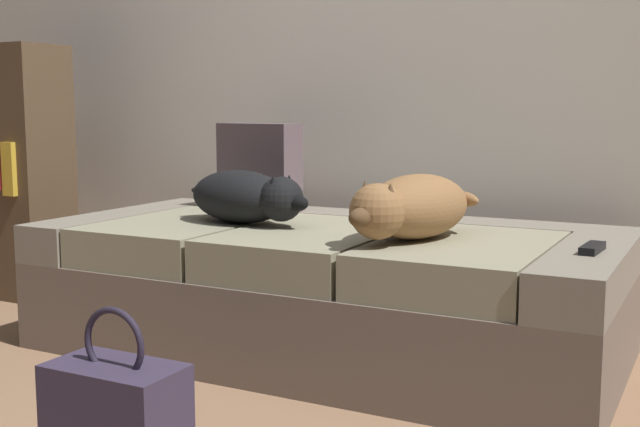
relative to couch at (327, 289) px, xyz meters
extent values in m
cube|color=#6D5D51|center=(0.00, 0.00, -0.06)|extent=(1.93, 0.94, 0.30)
cube|color=gray|center=(-0.87, 0.00, 0.15)|extent=(0.20, 0.94, 0.13)
cube|color=gray|center=(0.87, 0.00, 0.15)|extent=(0.20, 0.94, 0.13)
cube|color=gray|center=(0.00, 0.37, 0.15)|extent=(1.53, 0.20, 0.13)
cube|color=gray|center=(-0.51, -0.10, 0.15)|extent=(0.50, 0.73, 0.13)
cube|color=gray|center=(0.00, -0.10, 0.15)|extent=(0.50, 0.73, 0.13)
cube|color=gray|center=(0.51, -0.10, 0.15)|extent=(0.50, 0.73, 0.13)
ellipsoid|color=black|center=(-0.31, -0.06, 0.31)|extent=(0.44, 0.30, 0.19)
sphere|color=black|center=(-0.12, -0.10, 0.31)|extent=(0.15, 0.15, 0.15)
ellipsoid|color=black|center=(-0.05, -0.11, 0.31)|extent=(0.10, 0.07, 0.05)
cone|color=black|center=(-0.11, -0.06, 0.37)|extent=(0.04, 0.04, 0.04)
cone|color=black|center=(-0.13, -0.14, 0.37)|extent=(0.04, 0.04, 0.04)
ellipsoid|color=black|center=(-0.48, 0.02, 0.32)|extent=(0.14, 0.15, 0.04)
ellipsoid|color=olive|center=(0.36, -0.10, 0.32)|extent=(0.34, 0.48, 0.20)
sphere|color=olive|center=(0.32, -0.30, 0.32)|extent=(0.16, 0.16, 0.16)
ellipsoid|color=brown|center=(0.30, -0.37, 0.31)|extent=(0.08, 0.11, 0.06)
cone|color=brown|center=(0.36, -0.31, 0.38)|extent=(0.04, 0.04, 0.05)
cone|color=brown|center=(0.27, -0.29, 0.38)|extent=(0.04, 0.04, 0.05)
ellipsoid|color=olive|center=(0.45, 0.08, 0.33)|extent=(0.16, 0.15, 0.05)
cube|color=black|center=(0.88, -0.09, 0.23)|extent=(0.05, 0.15, 0.02)
cube|color=#614E55|center=(-0.44, 0.27, 0.39)|extent=(0.35, 0.17, 0.34)
cube|color=#352C42|center=(-0.03, -1.02, -0.09)|extent=(0.32, 0.18, 0.24)
torus|color=#251F2E|center=(-0.03, -1.02, 0.08)|extent=(0.18, 0.02, 0.18)
cube|color=brown|center=(-1.65, 0.11, 0.34)|extent=(0.56, 0.28, 1.10)
cube|color=gold|center=(-1.47, -0.04, 0.36)|extent=(0.06, 0.02, 0.23)
camera|label=1|loc=(1.21, -2.38, 0.62)|focal=44.68mm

